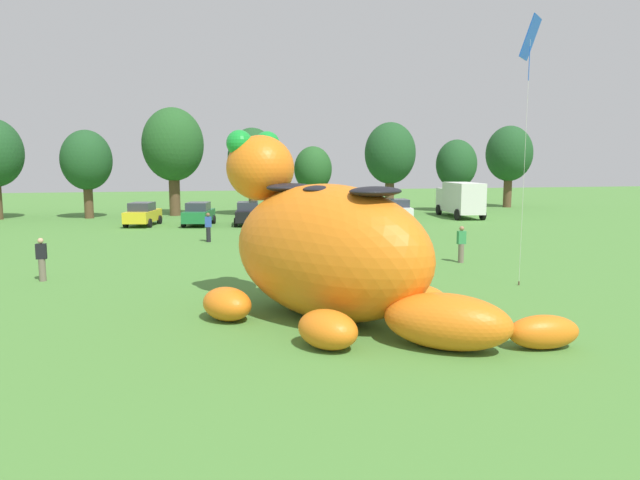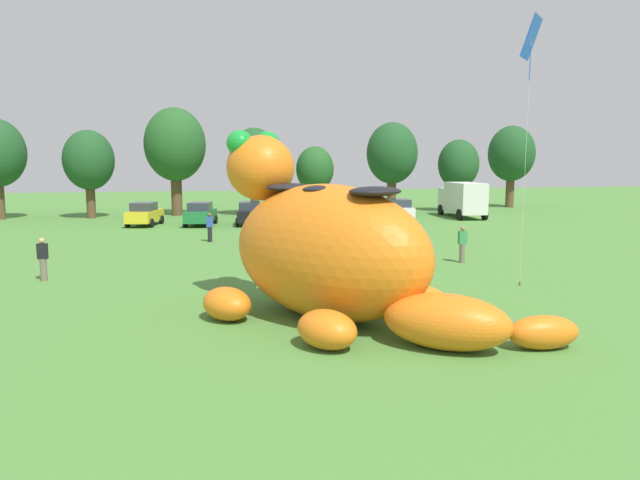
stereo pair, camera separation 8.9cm
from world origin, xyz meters
name	(u,v)px [view 1 (the left image)]	position (x,y,z in m)	size (l,w,h in m)	color
ground_plane	(381,321)	(0.00, 0.00, 0.00)	(160.00, 160.00, 0.00)	#4C8438
giant_inflatable_creature	(328,250)	(-1.44, 0.68, 2.07)	(9.48, 9.16, 5.67)	orange
car_yellow	(143,214)	(-8.77, 28.35, 0.86)	(2.61, 4.38, 1.72)	yellow
car_green	(199,214)	(-4.75, 27.57, 0.86)	(2.58, 4.37, 1.72)	#1E7238
car_black	(248,213)	(-1.16, 27.25, 0.86)	(2.36, 4.29, 1.72)	black
car_blue	(301,212)	(2.93, 27.57, 0.86)	(2.64, 4.39, 1.72)	#2347B7
car_silver	(348,211)	(6.52, 27.20, 0.86)	(2.30, 4.27, 1.72)	#B7BABF
car_white	(398,210)	(10.78, 27.75, 0.86)	(2.41, 4.31, 1.72)	white
box_truck	(460,198)	(16.86, 29.14, 1.60)	(2.89, 6.57, 2.95)	silver
tree_mid_left	(86,161)	(-13.56, 35.32, 4.75)	(4.09, 4.09, 7.26)	brown
tree_centre_left	(173,145)	(-6.63, 36.28, 6.08)	(5.23, 5.23, 9.29)	brown
tree_centre	(252,158)	(0.05, 34.90, 4.96)	(4.27, 4.27, 7.58)	brown
tree_centre_right	(313,170)	(5.59, 35.72, 3.96)	(3.41, 3.41, 6.05)	brown
tree_mid_right	(390,154)	(12.58, 34.79, 5.38)	(4.64, 4.64, 8.23)	brown
tree_right	(456,165)	(19.13, 34.73, 4.40)	(3.79, 3.79, 6.73)	brown
tree_far_right	(509,154)	(26.72, 38.37, 5.44)	(4.69, 4.69, 8.32)	brown
spectator_near_inflatable	(272,228)	(-0.73, 17.52, 0.85)	(0.38, 0.26, 1.71)	black
spectator_mid_field	(42,260)	(-11.11, 8.45, 0.85)	(0.38, 0.26, 1.71)	#726656
spectator_by_cars	(208,227)	(-4.36, 18.43, 0.85)	(0.38, 0.26, 1.71)	black
spectator_wandering	(461,244)	(6.84, 8.70, 0.85)	(0.38, 0.26, 1.71)	#726656
spectator_far_side	(288,219)	(1.00, 22.45, 0.85)	(0.38, 0.26, 1.71)	black
tethered_flying_kite	(530,42)	(6.72, 3.61, 8.90)	(1.13, 1.13, 9.79)	brown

